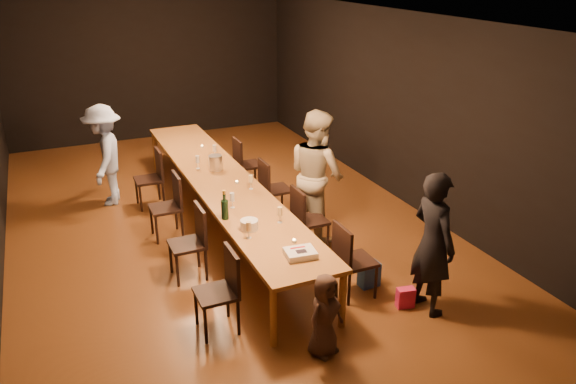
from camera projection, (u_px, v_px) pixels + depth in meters
name	position (u px, v px, depth m)	size (l,w,h in m)	color
ground	(224.00, 226.00, 8.43)	(10.00, 10.00, 0.00)	#4C2B13
room_shell	(217.00, 89.00, 7.63)	(6.04, 10.04, 3.02)	black
table	(222.00, 182.00, 8.16)	(0.90, 6.00, 0.75)	#8F5F29
chair_right_0	(356.00, 260.00, 6.55)	(0.42, 0.42, 0.93)	black
chair_right_1	(310.00, 219.00, 7.56)	(0.42, 0.42, 0.93)	black
chair_right_2	(276.00, 188.00, 8.57)	(0.42, 0.42, 0.93)	black
chair_right_3	(249.00, 164.00, 9.58)	(0.42, 0.42, 0.93)	black
chair_left_0	(216.00, 293.00, 5.91)	(0.42, 0.42, 0.93)	black
chair_left_1	(187.00, 244.00, 6.92)	(0.42, 0.42, 0.93)	black
chair_left_2	(165.00, 207.00, 7.93)	(0.42, 0.42, 0.93)	black
chair_left_3	(149.00, 179.00, 8.94)	(0.42, 0.42, 0.93)	black
woman_birthday	(433.00, 243.00, 6.14)	(0.61, 0.40, 1.67)	black
woman_tan	(317.00, 174.00, 7.86)	(0.90, 0.70, 1.84)	tan
man_blue	(105.00, 155.00, 8.92)	(1.06, 0.61, 1.63)	#9BB8F0
child	(325.00, 315.00, 5.56)	(0.44, 0.29, 0.90)	#3F2B23
gift_bag_red	(405.00, 298.00, 6.44)	(0.20, 0.11, 0.24)	#D31F56
gift_bag_blue	(369.00, 274.00, 6.84)	(0.25, 0.16, 0.31)	#225396
birthday_cake	(300.00, 253.00, 6.03)	(0.35, 0.29, 0.08)	white
plate_stack	(249.00, 225.00, 6.63)	(0.21, 0.21, 0.12)	white
champagne_bottle	(225.00, 205.00, 6.84)	(0.09, 0.09, 0.38)	black
ice_bucket	(216.00, 163.00, 8.46)	(0.21, 0.21, 0.23)	silver
wineglass_0	(249.00, 230.00, 6.40)	(0.06, 0.06, 0.21)	beige
wineglass_1	(280.00, 215.00, 6.78)	(0.06, 0.06, 0.21)	beige
wineglass_2	(232.00, 200.00, 7.18)	(0.06, 0.06, 0.21)	silver
wineglass_3	(251.00, 182.00, 7.76)	(0.06, 0.06, 0.21)	beige
wineglass_4	(198.00, 162.00, 8.52)	(0.06, 0.06, 0.21)	silver
wineglass_5	(215.00, 151.00, 9.00)	(0.06, 0.06, 0.21)	silver
tealight_near	(294.00, 241.00, 6.34)	(0.05, 0.05, 0.03)	#B2B7B2
tealight_mid	(237.00, 182.00, 8.00)	(0.05, 0.05, 0.03)	#B2B7B2
tealight_far	(202.00, 147.00, 9.50)	(0.05, 0.05, 0.03)	#B2B7B2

